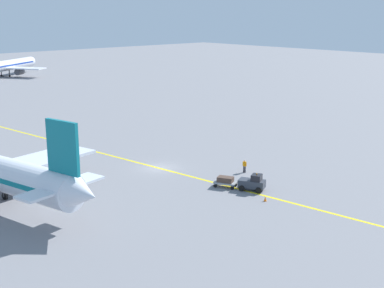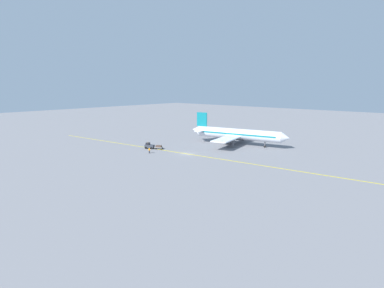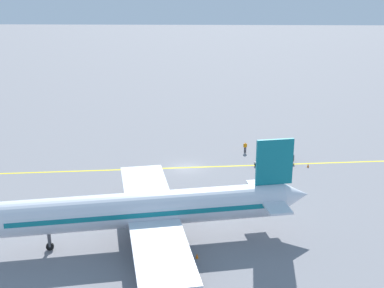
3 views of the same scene
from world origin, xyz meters
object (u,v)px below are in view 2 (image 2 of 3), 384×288
ground_crew_worker (149,150)px  traffic_cone_mid_apron (147,146)px  baggage_cart_trailing (159,147)px  baggage_tug_dark (149,146)px  traffic_cone_near_nose (229,141)px  airplane_at_gate (237,134)px

ground_crew_worker → traffic_cone_mid_apron: 10.73m
baggage_cart_trailing → ground_crew_worker: ground_crew_worker is taller
baggage_tug_dark → traffic_cone_near_nose: size_ratio=6.10×
baggage_tug_dark → baggage_cart_trailing: size_ratio=1.14×
baggage_tug_dark → ground_crew_worker: bearing=49.6°
baggage_tug_dark → ground_crew_worker: 7.00m
baggage_cart_trailing → traffic_cone_mid_apron: 6.35m
baggage_tug_dark → ground_crew_worker: baggage_tug_dark is taller
baggage_cart_trailing → traffic_cone_near_nose: baggage_cart_trailing is taller
airplane_at_gate → ground_crew_worker: (28.87, -12.26, -2.80)m
ground_crew_worker → traffic_cone_mid_apron: bearing=-125.8°
baggage_cart_trailing → traffic_cone_near_nose: bearing=160.3°
airplane_at_gate → baggage_tug_dark: size_ratio=10.54×
airplane_at_gate → traffic_cone_near_nose: airplane_at_gate is taller
airplane_at_gate → ground_crew_worker: size_ratio=21.03×
baggage_cart_trailing → ground_crew_worker: 6.43m
traffic_cone_mid_apron → traffic_cone_near_nose: bearing=148.8°
traffic_cone_mid_apron → airplane_at_gate: bearing=137.2°
baggage_cart_trailing → traffic_cone_mid_apron: (-0.29, -6.32, -0.49)m
ground_crew_worker → airplane_at_gate: bearing=157.0°
airplane_at_gate → traffic_cone_mid_apron: bearing=-42.8°
ground_crew_worker → traffic_cone_near_nose: ground_crew_worker is taller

